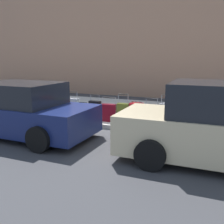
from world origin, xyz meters
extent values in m
plane|color=#333335|center=(0.00, 0.00, 0.00)|extent=(40.00, 40.00, 0.00)
cube|color=#ADA89E|center=(0.00, -2.50, 0.07)|extent=(18.00, 5.00, 0.14)
cube|color=#936B51|center=(0.00, -8.45, 4.21)|extent=(24.00, 3.00, 8.41)
cube|color=maroon|center=(-3.87, -0.50, 0.48)|extent=(0.48, 0.26, 0.69)
cube|color=black|center=(-3.87, -0.50, 0.48)|extent=(0.47, 0.08, 0.70)
cylinder|color=gray|center=(-3.67, -0.52, 0.96)|extent=(0.02, 0.02, 0.26)
cylinder|color=black|center=(-3.87, -0.50, 1.09)|extent=(0.40, 0.05, 0.02)
cylinder|color=black|center=(-4.07, -0.49, 0.16)|extent=(0.05, 0.02, 0.04)
cylinder|color=black|center=(-3.66, -0.52, 0.16)|extent=(0.05, 0.02, 0.04)
cube|color=black|center=(-3.39, -0.43, 0.47)|extent=(0.36, 0.24, 0.66)
cube|color=black|center=(-3.39, -0.43, 0.47)|extent=(0.37, 0.04, 0.67)
cylinder|color=gray|center=(-3.54, -0.43, 0.95)|extent=(0.02, 0.02, 0.31)
cylinder|color=gray|center=(-3.24, -0.43, 0.95)|extent=(0.02, 0.02, 0.31)
cylinder|color=black|center=(-3.39, -0.43, 1.11)|extent=(0.30, 0.02, 0.02)
cylinder|color=black|center=(-3.55, -0.43, 0.16)|extent=(0.04, 0.02, 0.04)
cylinder|color=black|center=(-3.23, -0.43, 0.16)|extent=(0.04, 0.02, 0.04)
cube|color=#0F606B|center=(-2.96, -0.40, 0.45)|extent=(0.38, 0.22, 0.63)
cube|color=black|center=(-2.96, -0.40, 0.45)|extent=(0.38, 0.05, 0.64)
cylinder|color=gray|center=(-3.11, -0.39, 0.79)|extent=(0.02, 0.02, 0.04)
cylinder|color=gray|center=(-2.80, -0.40, 0.79)|extent=(0.02, 0.02, 0.04)
cylinder|color=black|center=(-2.96, -0.40, 0.81)|extent=(0.31, 0.04, 0.02)
cylinder|color=black|center=(-3.12, -0.39, 0.16)|extent=(0.04, 0.02, 0.04)
cylinder|color=black|center=(-2.80, -0.40, 0.16)|extent=(0.04, 0.02, 0.04)
cube|color=#9EA0A8|center=(-2.50, -0.42, 0.51)|extent=(0.43, 0.23, 0.74)
cube|color=black|center=(-2.50, -0.42, 0.51)|extent=(0.43, 0.07, 0.75)
cylinder|color=gray|center=(-2.68, -0.40, 1.00)|extent=(0.02, 0.02, 0.25)
cylinder|color=gray|center=(-2.32, -0.43, 1.00)|extent=(0.02, 0.02, 0.25)
cylinder|color=black|center=(-2.50, -0.42, 1.13)|extent=(0.36, 0.05, 0.02)
cylinder|color=black|center=(-2.68, -0.40, 0.16)|extent=(0.05, 0.02, 0.04)
cylinder|color=black|center=(-2.32, -0.43, 0.16)|extent=(0.05, 0.02, 0.04)
cube|color=navy|center=(-2.02, -0.45, 0.46)|extent=(0.42, 0.26, 0.65)
cube|color=black|center=(-2.02, -0.45, 0.46)|extent=(0.42, 0.06, 0.66)
cylinder|color=gray|center=(-2.20, -0.45, 0.89)|extent=(0.02, 0.02, 0.20)
cylinder|color=gray|center=(-1.84, -0.46, 0.89)|extent=(0.02, 0.02, 0.20)
cylinder|color=black|center=(-2.02, -0.45, 0.99)|extent=(0.36, 0.04, 0.02)
cylinder|color=black|center=(-2.20, -0.45, 0.16)|extent=(0.04, 0.02, 0.04)
cylinder|color=black|center=(-1.84, -0.46, 0.16)|extent=(0.04, 0.02, 0.04)
cube|color=red|center=(-1.55, -0.40, 0.49)|extent=(0.40, 0.25, 0.69)
cube|color=black|center=(-1.55, -0.40, 0.49)|extent=(0.40, 0.06, 0.71)
cylinder|color=gray|center=(-1.72, -0.40, 0.85)|extent=(0.02, 0.02, 0.04)
cylinder|color=gray|center=(-1.39, -0.41, 0.85)|extent=(0.02, 0.02, 0.04)
cylinder|color=black|center=(-1.55, -0.40, 0.87)|extent=(0.33, 0.04, 0.02)
cylinder|color=black|center=(-1.72, -0.39, 0.16)|extent=(0.04, 0.02, 0.04)
cylinder|color=black|center=(-1.38, -0.41, 0.16)|extent=(0.04, 0.02, 0.04)
cube|color=#59601E|center=(-1.10, -0.44, 0.46)|extent=(0.39, 0.21, 0.64)
cube|color=black|center=(-1.10, -0.44, 0.46)|extent=(0.39, 0.05, 0.66)
cylinder|color=gray|center=(-1.26, -0.45, 0.93)|extent=(0.02, 0.02, 0.29)
cylinder|color=gray|center=(-0.94, -0.43, 0.93)|extent=(0.02, 0.02, 0.29)
cylinder|color=black|center=(-1.10, -0.44, 1.07)|extent=(0.32, 0.04, 0.02)
cylinder|color=black|center=(-1.27, -0.45, 0.16)|extent=(0.04, 0.02, 0.04)
cylinder|color=black|center=(-0.94, -0.43, 0.16)|extent=(0.04, 0.02, 0.04)
cube|color=maroon|center=(-0.60, -0.47, 0.43)|extent=(0.51, 0.21, 0.58)
cube|color=black|center=(-0.60, -0.47, 0.43)|extent=(0.51, 0.06, 0.59)
cylinder|color=gray|center=(-0.82, -0.48, 0.83)|extent=(0.02, 0.02, 0.22)
cylinder|color=gray|center=(-0.38, -0.45, 0.83)|extent=(0.02, 0.02, 0.22)
cylinder|color=black|center=(-0.60, -0.47, 0.94)|extent=(0.44, 0.04, 0.02)
cylinder|color=black|center=(-0.82, -0.48, 0.16)|extent=(0.04, 0.02, 0.04)
cylinder|color=black|center=(-0.37, -0.45, 0.16)|extent=(0.04, 0.02, 0.04)
cube|color=black|center=(-0.09, -0.46, 0.47)|extent=(0.41, 0.23, 0.66)
cube|color=black|center=(-0.09, -0.46, 0.47)|extent=(0.40, 0.07, 0.67)
cylinder|color=gray|center=(-0.25, -0.44, 0.90)|extent=(0.02, 0.02, 0.20)
cylinder|color=gray|center=(0.08, -0.47, 0.90)|extent=(0.02, 0.02, 0.20)
cylinder|color=black|center=(-0.09, -0.46, 1.00)|extent=(0.33, 0.05, 0.02)
cylinder|color=black|center=(-0.26, -0.44, 0.16)|extent=(0.05, 0.02, 0.04)
cylinder|color=black|center=(0.08, -0.47, 0.16)|extent=(0.05, 0.02, 0.04)
cube|color=#0F606B|center=(0.36, -0.45, 0.41)|extent=(0.38, 0.26, 0.54)
cube|color=black|center=(0.36, -0.45, 0.41)|extent=(0.38, 0.07, 0.55)
cylinder|color=gray|center=(0.20, -0.46, 0.70)|extent=(0.02, 0.02, 0.04)
cylinder|color=gray|center=(0.51, -0.44, 0.70)|extent=(0.02, 0.02, 0.04)
cylinder|color=black|center=(0.36, -0.45, 0.72)|extent=(0.31, 0.05, 0.02)
cylinder|color=black|center=(0.20, -0.46, 0.16)|extent=(0.05, 0.02, 0.04)
cylinder|color=black|center=(0.52, -0.44, 0.16)|extent=(0.05, 0.02, 0.04)
cube|color=#9EA0A8|center=(0.83, -0.51, 0.48)|extent=(0.46, 0.25, 0.68)
cube|color=black|center=(0.83, -0.51, 0.48)|extent=(0.45, 0.08, 0.69)
cylinder|color=gray|center=(0.64, -0.53, 0.93)|extent=(0.02, 0.02, 0.23)
cylinder|color=gray|center=(1.02, -0.49, 0.93)|extent=(0.02, 0.02, 0.23)
cylinder|color=black|center=(0.83, -0.51, 1.05)|extent=(0.38, 0.06, 0.02)
cylinder|color=black|center=(0.63, -0.53, 0.16)|extent=(0.05, 0.02, 0.04)
cylinder|color=black|center=(1.02, -0.49, 0.16)|extent=(0.05, 0.02, 0.04)
cylinder|color=#D89E0C|center=(1.75, -0.46, 0.48)|extent=(0.20, 0.20, 0.67)
sphere|color=#D89E0C|center=(1.75, -0.46, 0.86)|extent=(0.21, 0.21, 0.21)
cylinder|color=#D89E0C|center=(1.90, -0.46, 0.51)|extent=(0.09, 0.10, 0.09)
cylinder|color=#D89E0C|center=(1.60, -0.46, 0.51)|extent=(0.09, 0.10, 0.09)
cylinder|color=#333338|center=(2.29, -0.31, 0.56)|extent=(0.15, 0.15, 0.85)
cylinder|color=black|center=(-2.73, 2.41, 0.32)|extent=(0.64, 0.23, 0.64)
cylinder|color=black|center=(-2.71, 0.66, 0.32)|extent=(0.64, 0.23, 0.64)
cube|color=#141E4C|center=(1.27, 1.52, 0.55)|extent=(4.27, 1.85, 0.75)
cube|color=black|center=(1.27, 1.52, 1.23)|extent=(2.23, 1.68, 0.61)
cylinder|color=black|center=(2.57, 0.60, 0.32)|extent=(0.64, 0.23, 0.64)
cylinder|color=black|center=(-0.04, 2.45, 0.32)|extent=(0.64, 0.23, 0.64)
cylinder|color=black|center=(-0.06, 0.63, 0.32)|extent=(0.64, 0.23, 0.64)
camera|label=1|loc=(-3.90, 7.17, 2.21)|focal=41.47mm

